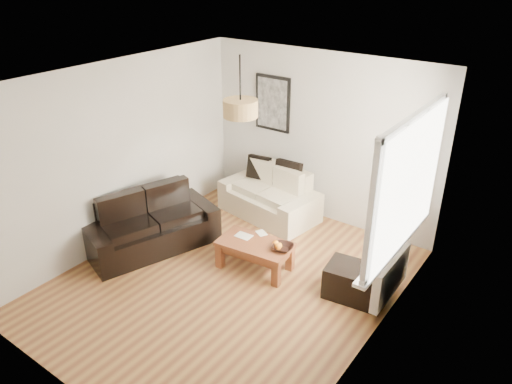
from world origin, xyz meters
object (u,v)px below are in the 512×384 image
Objects in this scene: loveseat_cream at (269,193)px; ottoman at (356,283)px; sofa_leather at (150,222)px; coffee_table at (255,255)px.

loveseat_cream reaches higher than ottoman.
ottoman is (2.88, 0.65, -0.18)m from sofa_leather.
sofa_leather is 2.96m from ottoman.
loveseat_cream is 2.33m from ottoman.
loveseat_cream is 1.59× the size of coffee_table.
sofa_leather is 2.51× the size of ottoman.
sofa_leather is 1.59m from coffee_table.
coffee_table is (1.52, 0.42, -0.19)m from sofa_leather.
sofa_leather is 1.86× the size of coffee_table.
coffee_table is at bearing -170.46° from ottoman.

